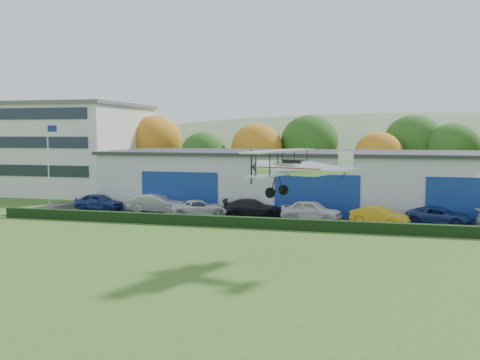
% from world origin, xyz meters
% --- Properties ---
extents(ground, '(300.00, 300.00, 0.00)m').
position_xyz_m(ground, '(0.00, 0.00, 0.00)').
color(ground, '#315C1D').
rests_on(ground, ground).
extents(apron, '(48.00, 9.00, 0.05)m').
position_xyz_m(apron, '(3.00, 21.00, 0.03)').
color(apron, black).
rests_on(apron, ground).
extents(hedge, '(46.00, 0.60, 0.80)m').
position_xyz_m(hedge, '(3.00, 16.20, 0.40)').
color(hedge, black).
rests_on(hedge, ground).
extents(hangar, '(40.60, 12.60, 5.30)m').
position_xyz_m(hangar, '(5.00, 27.98, 2.66)').
color(hangar, '#B2B7BC').
rests_on(hangar, ground).
extents(office_block, '(20.60, 15.60, 10.40)m').
position_xyz_m(office_block, '(-28.00, 35.00, 5.21)').
color(office_block, silver).
rests_on(office_block, ground).
extents(flagpole, '(1.05, 0.10, 8.00)m').
position_xyz_m(flagpole, '(-19.88, 22.00, 4.78)').
color(flagpole, silver).
rests_on(flagpole, ground).
extents(tree_belt, '(75.70, 13.22, 10.12)m').
position_xyz_m(tree_belt, '(0.85, 40.62, 5.61)').
color(tree_belt, '#3D2614').
rests_on(tree_belt, ground).
extents(distant_hills, '(430.00, 196.00, 56.00)m').
position_xyz_m(distant_hills, '(-4.38, 140.00, -13.05)').
color(distant_hills, '#4C6642').
rests_on(distant_hills, ground).
extents(car_0, '(4.64, 2.28, 1.52)m').
position_xyz_m(car_0, '(-14.39, 21.16, 0.81)').
color(car_0, navy).
rests_on(car_0, apron).
extents(car_1, '(5.09, 2.14, 1.64)m').
position_xyz_m(car_1, '(-8.71, 21.03, 0.87)').
color(car_1, silver).
rests_on(car_1, apron).
extents(car_2, '(5.36, 3.92, 1.35)m').
position_xyz_m(car_2, '(-4.48, 20.22, 0.73)').
color(car_2, silver).
rests_on(car_2, apron).
extents(car_3, '(5.22, 2.88, 1.43)m').
position_xyz_m(car_3, '(-0.28, 21.36, 0.77)').
color(car_3, black).
rests_on(car_3, apron).
extents(car_4, '(5.07, 2.73, 1.64)m').
position_xyz_m(car_4, '(4.81, 20.11, 0.87)').
color(car_4, silver).
rests_on(car_4, apron).
extents(car_5, '(4.52, 3.15, 1.41)m').
position_xyz_m(car_5, '(10.01, 19.34, 0.76)').
color(car_5, gold).
rests_on(car_5, apron).
extents(car_6, '(5.20, 3.38, 1.33)m').
position_xyz_m(car_6, '(14.45, 20.89, 0.72)').
color(car_6, navy).
rests_on(car_6, apron).
extents(biplane, '(6.08, 6.87, 2.57)m').
position_xyz_m(biplane, '(5.37, 6.85, 5.18)').
color(biplane, silver).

